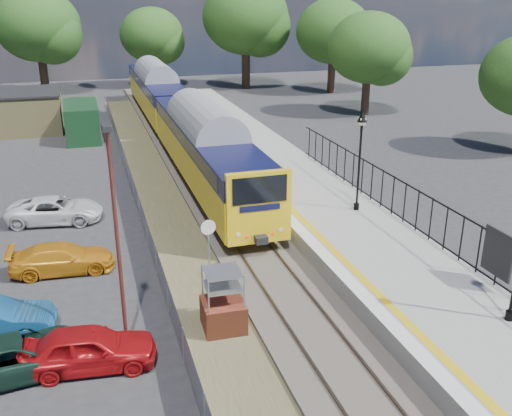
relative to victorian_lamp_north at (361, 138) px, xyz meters
name	(u,v)px	position (x,y,z in m)	size (l,w,h in m)	color
ground	(294,308)	(-5.30, -6.00, -4.30)	(120.00, 120.00, 0.00)	#2D2D30
track_bed	(217,212)	(-5.77, 3.67, -4.21)	(5.90, 80.00, 0.29)	#473F38
platform	(317,206)	(-1.10, 2.00, -3.85)	(5.00, 70.00, 0.90)	gray
platform_edge	(277,202)	(-3.16, 2.00, -3.39)	(0.90, 70.00, 0.01)	silver
victorian_lamp_north	(361,138)	(0.00, 0.00, 0.00)	(0.44, 0.44, 4.60)	black
palisade_fence	(428,216)	(1.25, -3.76, -2.46)	(0.12, 26.00, 2.00)	black
wire_fence	(135,194)	(-9.50, 6.00, -3.70)	(0.06, 52.00, 1.20)	#999EA3
outbuilding	(22,113)	(-16.21, 25.21, -2.78)	(10.80, 10.10, 3.12)	tan
tree_line	(158,33)	(-3.90, 36.00, 2.31)	(56.80, 43.80, 11.88)	#332319
train	(175,111)	(-5.30, 18.48, -1.96)	(2.82, 40.83, 3.51)	yellow
brick_plinth	(223,301)	(-7.95, -6.60, -3.27)	(1.37, 1.37, 2.14)	brown
speed_sign	(209,243)	(-7.80, -3.90, -2.40)	(0.56, 0.13, 2.79)	#999EA3
carpark_lamp	(116,228)	(-11.05, -6.68, -0.33)	(0.25, 0.50, 6.96)	#55201C
car_green	(18,356)	(-14.11, -7.15, -3.71)	(1.95, 4.23, 1.17)	#153126
car_red	(89,348)	(-12.16, -7.44, -3.65)	(1.54, 3.83, 1.30)	#B51014
car_yellow	(62,258)	(-12.99, -0.77, -3.72)	(1.61, 3.97, 1.15)	orange
car_white	(55,210)	(-13.38, 4.78, -3.69)	(2.03, 4.39, 1.22)	white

